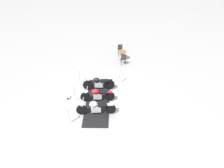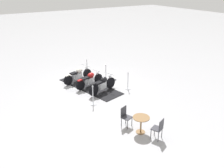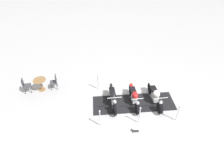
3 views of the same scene
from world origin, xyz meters
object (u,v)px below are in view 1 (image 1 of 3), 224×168
cafe_chair_across_table (123,59)px  cafe_chair_near_table (120,49)px  info_placard (69,97)px  stanchion_right_mid (75,96)px  motorcycle_maroon (97,95)px  motorcycle_cream (95,108)px  motorcycle_black (98,83)px  stanchion_right_rear (69,119)px  cafe_table (122,54)px  stanchion_left_front (120,79)px  stanchion_right_front (79,79)px

cafe_chair_across_table → cafe_chair_near_table: bearing=1.5°
info_placard → cafe_chair_across_table: (4.98, -2.56, 0.47)m
cafe_chair_across_table → stanchion_right_mid: bearing=139.0°
motorcycle_maroon → motorcycle_cream: motorcycle_cream is taller
stanchion_right_mid → info_placard: 0.61m
motorcycle_black → cafe_chair_across_table: motorcycle_black is taller
motorcycle_maroon → cafe_chair_near_table: 6.36m
stanchion_right_rear → cafe_chair_across_table: size_ratio=1.11×
motorcycle_black → cafe_table: 4.52m
info_placard → cafe_chair_across_table: size_ratio=0.40×
cafe_table → cafe_chair_across_table: (-0.78, -0.27, -0.03)m
motorcycle_maroon → cafe_chair_across_table: size_ratio=2.20×
stanchion_left_front → stanchion_right_rear: size_ratio=1.05×
cafe_table → cafe_chair_across_table: bearing=-160.8°
stanchion_right_front → stanchion_right_rear: (-3.75, -0.87, 0.02)m
info_placard → cafe_chair_near_table: (6.53, -1.98, 0.48)m
stanchion_right_mid → cafe_table: bearing=-16.7°
stanchion_right_rear → stanchion_right_front: bearing=13.1°
motorcycle_cream → cafe_chair_near_table: (7.50, 0.14, 0.06)m
stanchion_right_front → info_placard: 1.76m
motorcycle_cream → cafe_chair_near_table: motorcycle_cream is taller
cafe_table → cafe_chair_near_table: size_ratio=0.80×
cafe_chair_near_table → cafe_table: bearing=-0.0°
cafe_chair_near_table → stanchion_right_front: bearing=-43.8°
motorcycle_black → stanchion_right_mid: 1.81m
stanchion_left_front → motorcycle_cream: bearing=168.1°
motorcycle_black → stanchion_right_rear: (-3.32, 0.64, -0.16)m
motorcycle_black → cafe_chair_near_table: size_ratio=2.19×
stanchion_left_front → cafe_table: size_ratio=1.46×
motorcycle_maroon → stanchion_right_front: size_ratio=1.90×
info_placard → cafe_chair_across_table: bearing=-40.3°
stanchion_left_front → cafe_table: 3.44m
stanchion_right_rear → cafe_chair_near_table: stanchion_right_rear is taller
motorcycle_maroon → cafe_table: 5.61m
motorcycle_maroon → stanchion_left_front: bearing=-129.4°
motorcycle_cream → cafe_table: bearing=-107.9°
stanchion_right_mid → stanchion_right_front: 1.93m
cafe_table → stanchion_right_mid: bearing=163.3°
motorcycle_black → stanchion_left_front: (1.07, -1.23, -0.18)m
motorcycle_cream → stanchion_right_mid: (0.83, 1.60, -0.11)m
motorcycle_cream → stanchion_left_front: stanchion_left_front is taller
stanchion_left_front → stanchion_right_rear: 4.77m
motorcycle_black → motorcycle_maroon: size_ratio=1.00×
stanchion_right_mid → cafe_chair_across_table: size_ratio=1.18×
stanchion_right_rear → cafe_table: bearing=-9.8°
stanchion_left_front → motorcycle_black: bearing=131.0°
cafe_chair_near_table → stanchion_right_mid: bearing=-34.5°
stanchion_right_mid → cafe_chair_near_table: size_ratio=1.18×
stanchion_right_mid → cafe_chair_near_table: (6.67, -1.47, 0.17)m
motorcycle_cream → info_placard: motorcycle_cream is taller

